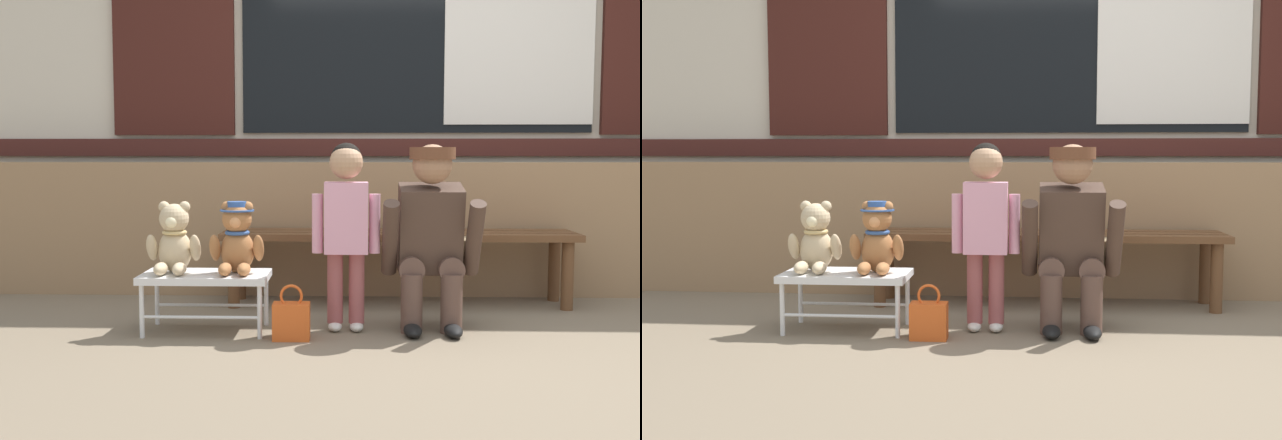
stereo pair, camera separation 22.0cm
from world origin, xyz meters
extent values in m
plane|color=#756651|center=(0.00, 0.00, 0.00)|extent=(60.00, 60.00, 0.00)
cube|color=#997551|center=(0.00, 1.43, 0.42)|extent=(6.85, 0.25, 0.85)
cube|color=beige|center=(0.00, 1.95, 1.78)|extent=(6.99, 0.20, 3.57)
cube|color=#471E19|center=(0.00, 1.83, 0.95)|extent=(6.43, 0.04, 0.12)
cube|color=black|center=(0.00, 1.84, 1.75)|extent=(2.40, 0.03, 1.40)
cube|color=silver|center=(0.69, 1.82, 1.75)|extent=(1.01, 0.02, 1.29)
cube|color=#3D1914|center=(-1.68, 1.83, 1.75)|extent=(0.84, 0.05, 1.43)
cube|color=brown|center=(-0.17, 0.92, 0.42)|extent=(2.10, 0.11, 0.04)
cube|color=brown|center=(-0.17, 1.06, 0.42)|extent=(2.10, 0.11, 0.04)
cube|color=brown|center=(-0.17, 1.20, 0.42)|extent=(2.10, 0.11, 0.04)
cylinder|color=brown|center=(-1.14, 0.92, 0.20)|extent=(0.07, 0.07, 0.40)
cylinder|color=brown|center=(-1.14, 1.20, 0.20)|extent=(0.07, 0.07, 0.40)
cylinder|color=brown|center=(0.80, 0.92, 0.20)|extent=(0.07, 0.07, 0.40)
cylinder|color=brown|center=(0.80, 1.20, 0.20)|extent=(0.07, 0.07, 0.40)
cube|color=silver|center=(-1.19, 0.32, 0.28)|extent=(0.64, 0.36, 0.04)
cylinder|color=silver|center=(-1.48, 0.17, 0.13)|extent=(0.02, 0.02, 0.26)
cylinder|color=silver|center=(-1.48, 0.47, 0.13)|extent=(0.02, 0.02, 0.26)
cylinder|color=silver|center=(-0.90, 0.17, 0.13)|extent=(0.02, 0.02, 0.26)
cylinder|color=silver|center=(-0.90, 0.47, 0.13)|extent=(0.02, 0.02, 0.26)
cylinder|color=silver|center=(-1.19, 0.17, 0.10)|extent=(0.58, 0.02, 0.02)
cylinder|color=silver|center=(-1.19, 0.47, 0.10)|extent=(0.58, 0.02, 0.02)
ellipsoid|color=#CCB289|center=(-1.35, 0.34, 0.41)|extent=(0.17, 0.14, 0.22)
sphere|color=#CCB289|center=(-1.35, 0.33, 0.58)|extent=(0.15, 0.15, 0.15)
sphere|color=#FFEEBB|center=(-1.35, 0.28, 0.56)|extent=(0.06, 0.06, 0.06)
sphere|color=#CCB289|center=(-1.41, 0.34, 0.63)|extent=(0.06, 0.06, 0.06)
ellipsoid|color=#CCB289|center=(-1.46, 0.31, 0.43)|extent=(0.06, 0.11, 0.16)
ellipsoid|color=#CCB289|center=(-1.40, 0.23, 0.33)|extent=(0.06, 0.15, 0.06)
sphere|color=#CCB289|center=(-1.30, 0.34, 0.63)|extent=(0.06, 0.06, 0.06)
ellipsoid|color=#CCB289|center=(-1.24, 0.31, 0.43)|extent=(0.06, 0.11, 0.16)
ellipsoid|color=#CCB289|center=(-1.31, 0.23, 0.33)|extent=(0.06, 0.15, 0.06)
torus|color=#D6B775|center=(-1.35, 0.34, 0.51)|extent=(0.13, 0.13, 0.02)
ellipsoid|color=#A86B3D|center=(-1.03, 0.34, 0.41)|extent=(0.17, 0.14, 0.22)
sphere|color=#A86B3D|center=(-1.03, 0.33, 0.58)|extent=(0.15, 0.15, 0.15)
sphere|color=#E1955B|center=(-1.03, 0.28, 0.56)|extent=(0.06, 0.06, 0.06)
sphere|color=#A86B3D|center=(-1.09, 0.34, 0.63)|extent=(0.06, 0.06, 0.06)
ellipsoid|color=#A86B3D|center=(-1.14, 0.31, 0.43)|extent=(0.06, 0.11, 0.16)
ellipsoid|color=#A86B3D|center=(-1.08, 0.23, 0.33)|extent=(0.06, 0.15, 0.06)
sphere|color=#A86B3D|center=(-0.98, 0.34, 0.63)|extent=(0.06, 0.06, 0.06)
ellipsoid|color=#A86B3D|center=(-0.92, 0.31, 0.43)|extent=(0.06, 0.11, 0.16)
ellipsoid|color=#A86B3D|center=(-0.99, 0.23, 0.33)|extent=(0.06, 0.15, 0.06)
torus|color=#335699|center=(-1.03, 0.34, 0.51)|extent=(0.13, 0.13, 0.02)
cylinder|color=#335699|center=(-1.03, 0.34, 0.62)|extent=(0.17, 0.17, 0.01)
cylinder|color=#335699|center=(-1.03, 0.34, 0.64)|extent=(0.10, 0.10, 0.04)
cylinder|color=#994C4C|center=(-0.54, 0.37, 0.22)|extent=(0.08, 0.08, 0.36)
ellipsoid|color=silver|center=(-0.54, 0.35, 0.03)|extent=(0.07, 0.12, 0.05)
cylinder|color=#994C4C|center=(-0.43, 0.37, 0.22)|extent=(0.08, 0.08, 0.36)
ellipsoid|color=silver|center=(-0.43, 0.35, 0.03)|extent=(0.07, 0.12, 0.05)
cube|color=pink|center=(-0.48, 0.37, 0.58)|extent=(0.22, 0.15, 0.36)
cylinder|color=pink|center=(-0.63, 0.37, 0.55)|extent=(0.06, 0.06, 0.30)
cylinder|color=pink|center=(-0.34, 0.37, 0.55)|extent=(0.06, 0.06, 0.30)
sphere|color=tan|center=(-0.48, 0.37, 0.86)|extent=(0.17, 0.17, 0.17)
sphere|color=black|center=(-0.48, 0.38, 0.88)|extent=(0.16, 0.16, 0.16)
cylinder|color=brown|center=(-0.15, 0.33, 0.15)|extent=(0.11, 0.11, 0.30)
cylinder|color=brown|center=(-0.15, 0.47, 0.32)|extent=(0.13, 0.32, 0.13)
ellipsoid|color=black|center=(-0.15, 0.25, 0.03)|extent=(0.09, 0.20, 0.06)
cylinder|color=brown|center=(0.05, 0.33, 0.15)|extent=(0.11, 0.11, 0.30)
cylinder|color=brown|center=(0.05, 0.47, 0.32)|extent=(0.13, 0.32, 0.13)
ellipsoid|color=black|center=(0.05, 0.25, 0.03)|extent=(0.09, 0.20, 0.06)
cube|color=#473328|center=(-0.05, 0.44, 0.52)|extent=(0.32, 0.30, 0.47)
cylinder|color=#473328|center=(-0.26, 0.34, 0.48)|extent=(0.08, 0.28, 0.40)
cylinder|color=#473328|center=(0.16, 0.34, 0.48)|extent=(0.08, 0.28, 0.40)
sphere|color=#9E7051|center=(-0.05, 0.37, 0.85)|extent=(0.20, 0.20, 0.20)
cylinder|color=brown|center=(-0.05, 0.37, 0.91)|extent=(0.23, 0.23, 0.06)
cube|color=brown|center=(0.14, 0.53, 0.38)|extent=(0.10, 0.22, 0.16)
cube|color=#DB561E|center=(-0.75, 0.16, 0.09)|extent=(0.18, 0.11, 0.18)
torus|color=#DB561E|center=(-0.75, 0.16, 0.22)|extent=(0.11, 0.01, 0.11)
camera|label=1|loc=(-0.49, -3.43, 0.89)|focal=42.29mm
camera|label=2|loc=(-0.27, -3.42, 0.89)|focal=42.29mm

